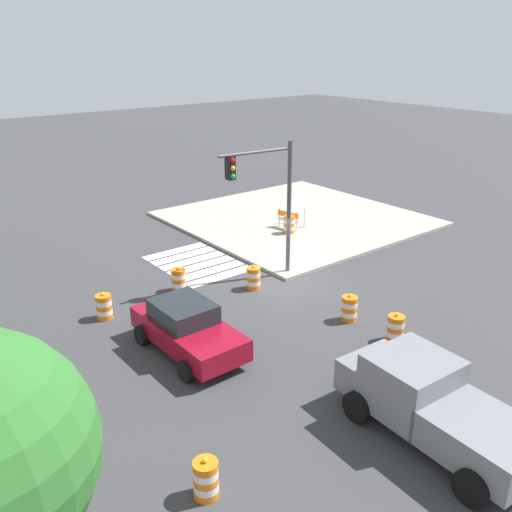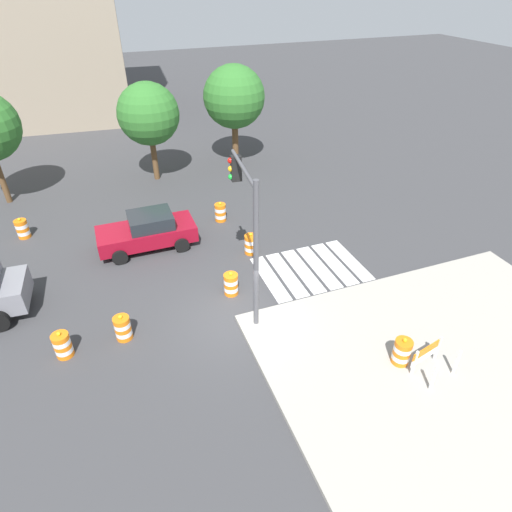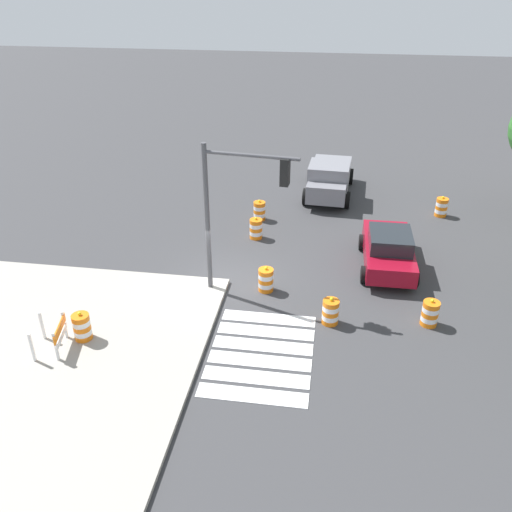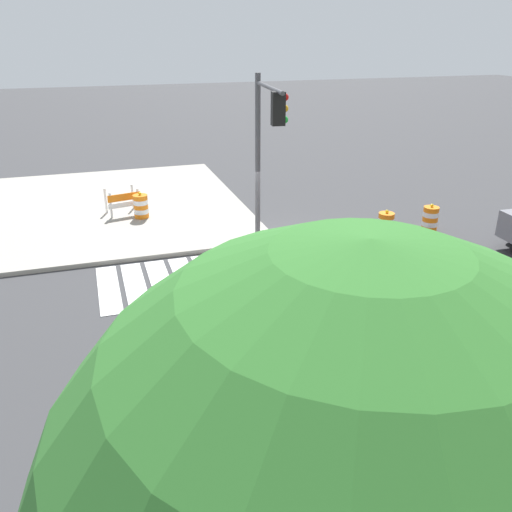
{
  "view_description": "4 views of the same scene",
  "coord_description": "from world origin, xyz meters",
  "views": [
    {
      "loc": [
        -15.53,
        13.91,
        9.3
      ],
      "look_at": [
        0.53,
        1.17,
        1.27
      ],
      "focal_mm": 38.8,
      "sensor_mm": 36.0,
      "label": 1
    },
    {
      "loc": [
        -3.42,
        -11.21,
        10.75
      ],
      "look_at": [
        1.66,
        2.21,
        0.98
      ],
      "focal_mm": 30.16,
      "sensor_mm": 36.0,
      "label": 2
    },
    {
      "loc": [
        16.94,
        3.56,
        10.77
      ],
      "look_at": [
        -0.13,
        1.01,
        1.17
      ],
      "focal_mm": 37.17,
      "sensor_mm": 36.0,
      "label": 3
    },
    {
      "loc": [
        6.0,
        16.21,
        6.9
      ],
      "look_at": [
        1.85,
        3.14,
        1.07
      ],
      "focal_mm": 37.5,
      "sensor_mm": 36.0,
      "label": 4
    }
  ],
  "objects": [
    {
      "name": "traffic_barrel_median_near",
      "position": [
        1.64,
        7.19,
        0.45
      ],
      "size": [
        0.56,
        0.56,
        1.02
      ],
      "color": "orange",
      "rests_on": "ground"
    },
    {
      "name": "traffic_barrel_lane_center",
      "position": [
        -5.81,
        0.33,
        0.45
      ],
      "size": [
        0.56,
        0.56,
        1.02
      ],
      "color": "orange",
      "rests_on": "ground"
    },
    {
      "name": "street_tree_streetside_near",
      "position": [
        -0.46,
        13.47,
        3.84
      ],
      "size": [
        3.43,
        3.43,
        5.57
      ],
      "color": "brown",
      "rests_on": "ground"
    },
    {
      "name": "traffic_barrel_crosswalk_end",
      "position": [
        -3.87,
        0.45,
        0.45
      ],
      "size": [
        0.56,
        0.56,
        1.02
      ],
      "color": "orange",
      "rests_on": "ground"
    },
    {
      "name": "construction_barricade",
      "position": [
        4.87,
        -4.52,
        0.72
      ],
      "size": [
        1.37,
        1.03,
        1.0
      ],
      "color": "silver",
      "rests_on": "sidewalk_corner"
    },
    {
      "name": "traffic_light_pole",
      "position": [
        0.71,
        0.53,
        3.91
      ],
      "size": [
        0.57,
        3.28,
        5.5
      ],
      "color": "#4C4C51",
      "rests_on": "sidewalk_corner"
    },
    {
      "name": "sidewalk_corner",
      "position": [
        6.0,
        -6.0,
        0.07
      ],
      "size": [
        12.0,
        12.0,
        0.15
      ],
      "primitive_type": "cube",
      "color": "#9E998E",
      "rests_on": "ground"
    },
    {
      "name": "traffic_barrel_far_curb",
      "position": [
        2.05,
        3.88,
        0.45
      ],
      "size": [
        0.56,
        0.56,
        1.02
      ],
      "color": "orange",
      "rests_on": "ground"
    },
    {
      "name": "sports_car",
      "position": [
        -2.1,
        6.03,
        0.81
      ],
      "size": [
        4.31,
        2.15,
        1.63
      ],
      "color": "maroon",
      "rests_on": "ground"
    },
    {
      "name": "traffic_barrel_median_far",
      "position": [
        -7.53,
        8.94,
        0.45
      ],
      "size": [
        0.56,
        0.56,
        1.02
      ],
      "color": "orange",
      "rests_on": "ground"
    },
    {
      "name": "traffic_barrel_on_sidewalk",
      "position": [
        4.27,
        -3.94,
        0.6
      ],
      "size": [
        0.56,
        0.56,
        1.02
      ],
      "color": "orange",
      "rests_on": "sidewalk_corner"
    },
    {
      "name": "ground_plane",
      "position": [
        0.0,
        0.0,
        0.0
      ],
      "size": [
        120.0,
        120.0,
        0.0
      ],
      "primitive_type": "plane",
      "color": "#38383A"
    },
    {
      "name": "street_tree_streetside_far",
      "position": [
        4.79,
        14.17,
        4.13
      ],
      "size": [
        3.71,
        3.71,
        6.01
      ],
      "color": "brown",
      "rests_on": "ground"
    },
    {
      "name": "crosswalk_stripes",
      "position": [
        4.0,
        1.8,
        0.01
      ],
      "size": [
        4.35,
        3.2,
        0.02
      ],
      "color": "silver",
      "rests_on": "ground"
    },
    {
      "name": "traffic_barrel_near_corner",
      "position": [
        0.34,
        1.46,
        0.45
      ],
      "size": [
        0.56,
        0.56,
        1.02
      ],
      "color": "orange",
      "rests_on": "ground"
    }
  ]
}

